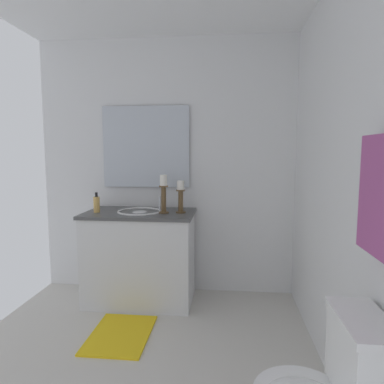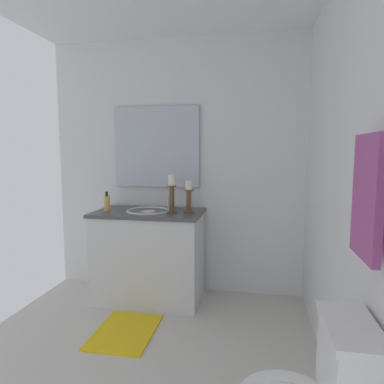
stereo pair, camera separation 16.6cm
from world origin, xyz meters
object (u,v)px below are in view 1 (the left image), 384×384
at_px(vanity_cabinet, 140,256).
at_px(bath_mat, 120,334).
at_px(towel_near_vanity, 377,195).
at_px(soap_bottle, 97,204).
at_px(mirror, 146,147).
at_px(candle_holder_tall, 181,196).
at_px(candle_holder_short, 164,193).
at_px(sink_basin, 140,216).

distance_m(vanity_cabinet, bath_mat, 0.75).
bearing_deg(towel_near_vanity, bath_mat, -125.99).
bearing_deg(vanity_cabinet, soap_bottle, -81.20).
relative_size(vanity_cabinet, mirror, 1.18).
xyz_separation_m(candle_holder_tall, soap_bottle, (0.06, -0.76, -0.08)).
bearing_deg(candle_holder_short, sink_basin, -98.02).
relative_size(mirror, towel_near_vanity, 1.81).
height_order(sink_basin, soap_bottle, soap_bottle).
height_order(candle_holder_tall, soap_bottle, candle_holder_tall).
distance_m(candle_holder_tall, soap_bottle, 0.76).
bearing_deg(candle_holder_short, soap_bottle, -87.51).
relative_size(candle_holder_short, towel_near_vanity, 0.73).
relative_size(vanity_cabinet, candle_holder_tall, 3.45).
bearing_deg(towel_near_vanity, soap_bottle, -131.79).
bearing_deg(bath_mat, candle_holder_tall, 148.81).
relative_size(mirror, candle_holder_tall, 2.94).
height_order(mirror, candle_holder_short, mirror).
xyz_separation_m(mirror, candle_holder_tall, (0.28, 0.38, -0.44)).
distance_m(mirror, towel_near_vanity, 2.35).
bearing_deg(sink_basin, mirror, -179.80).
bearing_deg(candle_holder_tall, candle_holder_short, -78.45).
bearing_deg(soap_bottle, towel_near_vanity, 48.21).
bearing_deg(mirror, bath_mat, -0.00).
relative_size(sink_basin, towel_near_vanity, 0.86).
relative_size(vanity_cabinet, candle_holder_short, 2.92).
xyz_separation_m(vanity_cabinet, sink_basin, (0.00, 0.00, 0.38)).
xyz_separation_m(mirror, soap_bottle, (0.34, -0.38, -0.51)).
relative_size(sink_basin, bath_mat, 0.67).
bearing_deg(candle_holder_tall, bath_mat, -31.19).
relative_size(sink_basin, mirror, 0.48).
distance_m(soap_bottle, towel_near_vanity, 2.36).
height_order(sink_basin, candle_holder_short, candle_holder_short).
bearing_deg(bath_mat, towel_near_vanity, 54.01).
height_order(vanity_cabinet, mirror, mirror).
xyz_separation_m(soap_bottle, towel_near_vanity, (1.56, 1.74, 0.30)).
bearing_deg(candle_holder_short, mirror, -143.72).
bearing_deg(sink_basin, towel_near_vanity, 40.17).
relative_size(soap_bottle, towel_near_vanity, 0.39).
bearing_deg(mirror, sink_basin, 0.20).
bearing_deg(candle_holder_tall, vanity_cabinet, -90.28).
distance_m(candle_holder_tall, towel_near_vanity, 1.91).
xyz_separation_m(candle_holder_tall, bath_mat, (0.62, -0.38, -0.98)).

